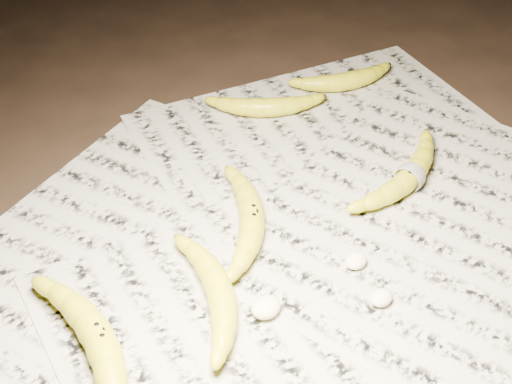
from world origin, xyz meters
TOP-DOWN VIEW (x-y plane):
  - ground at (0.00, 0.00)m, footprint 3.00×3.00m
  - newspaper_patch at (0.01, -0.02)m, footprint 0.90×0.70m
  - banana_left_a at (-0.29, -0.04)m, footprint 0.10×0.23m
  - banana_left_b at (-0.15, -0.06)m, footprint 0.12×0.19m
  - banana_center at (-0.03, 0.01)m, footprint 0.16×0.19m
  - banana_taped at (0.20, -0.06)m, footprint 0.21×0.10m
  - banana_upper_a at (0.16, 0.21)m, footprint 0.16×0.14m
  - banana_upper_b at (0.32, 0.19)m, footprint 0.17×0.11m
  - measuring_tape at (0.20, -0.06)m, footprint 0.01×0.04m
  - flesh_chunk_a at (-0.11, -0.11)m, footprint 0.04×0.03m
  - flesh_chunk_b at (0.00, -0.19)m, footprint 0.03×0.02m
  - flesh_chunk_c at (0.02, -0.12)m, footprint 0.03×0.03m

SIDE VIEW (x-z plane):
  - ground at x=0.00m, z-range 0.00..0.00m
  - newspaper_patch at x=0.01m, z-range 0.00..0.01m
  - flesh_chunk_b at x=0.00m, z-range 0.01..0.03m
  - flesh_chunk_c at x=0.02m, z-range 0.01..0.03m
  - flesh_chunk_a at x=-0.11m, z-range 0.01..0.03m
  - banana_upper_a at x=0.16m, z-range 0.01..0.04m
  - banana_upper_b at x=0.32m, z-range 0.01..0.04m
  - measuring_tape at x=0.20m, z-range 0.00..0.05m
  - banana_taped at x=0.20m, z-range 0.01..0.04m
  - banana_left_b at x=-0.15m, z-range 0.01..0.04m
  - banana_center at x=-0.03m, z-range 0.01..0.04m
  - banana_left_a at x=-0.29m, z-range 0.01..0.05m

